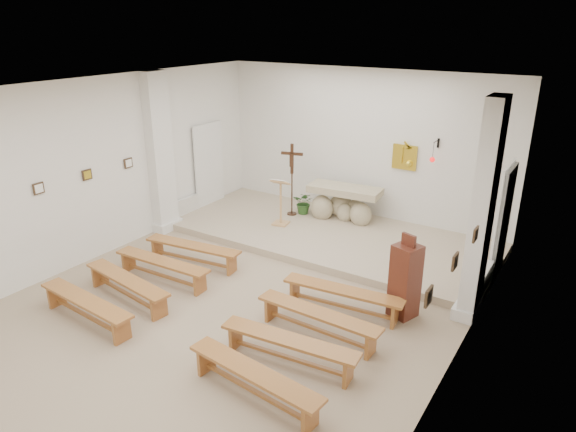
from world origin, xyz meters
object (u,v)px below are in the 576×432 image
Objects in this scene: bench_left_front at (193,250)px; bench_left_second at (162,265)px; bench_left_third at (127,284)px; bench_left_fourth at (86,305)px; crucifix_stand at (292,174)px; lectern at (280,202)px; bench_right_fourth at (254,378)px; donation_pedestal at (405,280)px; bench_right_third at (289,345)px; altar at (343,205)px; bench_right_front at (343,295)px; bench_right_second at (318,318)px.

bench_left_second is (-0.00, -0.81, 0.00)m from bench_left_front.
bench_left_third is 1.00× the size of bench_left_fourth.
bench_left_second is (-0.36, -3.84, -0.82)m from crucifix_stand.
lectern is 0.54× the size of bench_right_fourth.
bench_right_third is (-0.86, -2.07, -0.31)m from donation_pedestal.
donation_pedestal reaches higher than bench_left_front.
altar is 3.75m from bench_left_front.
bench_right_front is 1.00× the size of bench_right_third.
bench_left_front is 3.62m from bench_right_third.
bench_left_front is 3.23m from bench_right_front.
bench_left_front is (-1.50, -3.43, -0.16)m from altar.
lectern reaches higher than bench_left_fourth.
crucifix_stand reaches higher than bench_right_third.
donation_pedestal is at bearing 57.15° from bench_right_second.
bench_right_front is at bearing -50.35° from lectern.
bench_right_front and bench_right_second have the same top height.
altar is at bearing 112.23° from bench_right_fourth.
bench_right_front is (3.23, 0.00, 0.00)m from bench_left_front.
bench_right_front is 1.01× the size of bench_right_second.
bench_left_front is 1.62m from bench_left_third.
bench_left_third is at bearing 171.70° from bench_right_fourth.
lectern is at bearing 79.25° from bench_left_second.
donation_pedestal is at bearing 61.79° from bench_right_third.
bench_right_front and bench_right_third have the same top height.
bench_left_second is 0.81m from bench_left_third.
bench_left_fourth is (0.00, -2.44, 0.00)m from bench_left_front.
donation_pedestal is at bearing 79.22° from bench_right_fourth.
altar is 5.27m from bench_left_third.
bench_left_fourth is 1.00× the size of bench_right_fourth.
crucifix_stand is (-0.12, 0.67, 0.44)m from lectern.
bench_right_third is at bearing 7.74° from bench_left_third.
donation_pedestal is at bearing -37.69° from lectern.
bench_right_third is at bearing -16.19° from bench_left_second.
lectern is at bearing 171.26° from donation_pedestal.
altar is 0.85× the size of bench_left_second.
lectern reaches higher than bench_right_third.
crucifix_stand is 0.84× the size of bench_right_fourth.
bench_left_second is at bearing 93.87° from bench_left_fourth.
bench_left_front is at bearing 174.27° from bench_right_front.
bench_left_third and bench_right_fourth have the same top height.
bench_right_second is 0.99× the size of bench_right_fourth.
lectern is at bearing 118.98° from bench_right_third.
bench_right_front is at bearing -7.42° from bench_left_front.
bench_right_fourth is at bearing -6.35° from bench_left_third.
bench_left_front is at bearing -111.76° from crucifix_stand.
donation_pedestal is 4.13m from bench_left_front.
crucifix_stand is 0.84× the size of bench_right_front.
lectern is at bearing -94.61° from crucifix_stand.
crucifix_stand is 0.84× the size of bench_left_third.
bench_right_front is 0.81m from bench_right_second.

